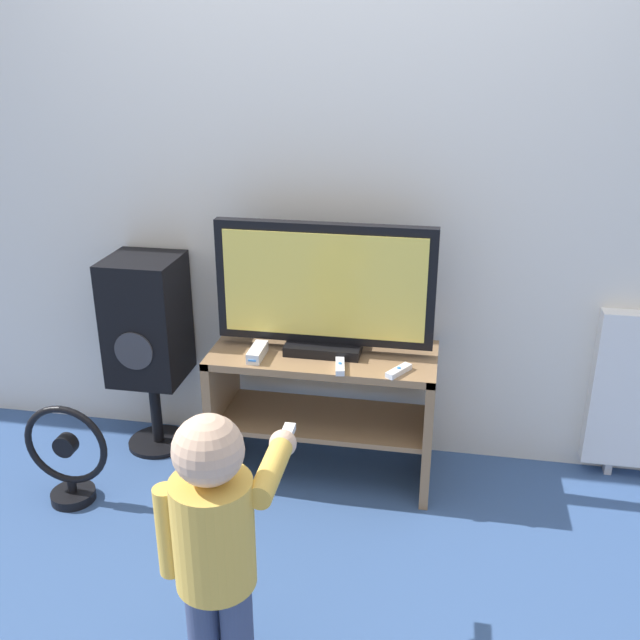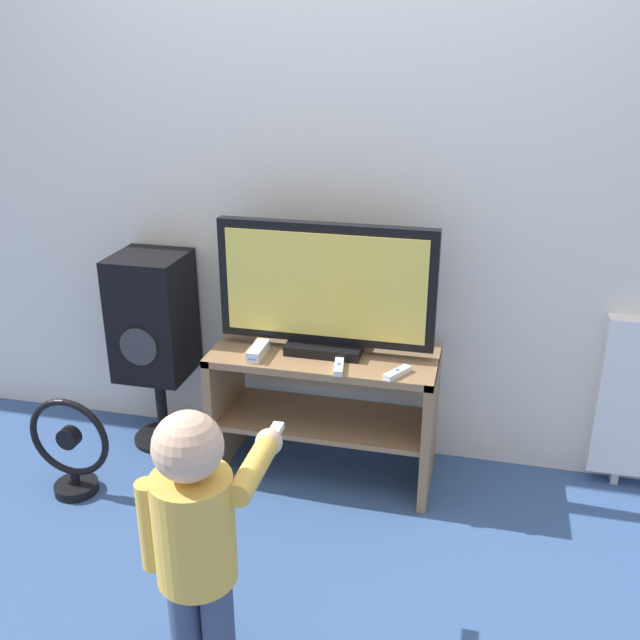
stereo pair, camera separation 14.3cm
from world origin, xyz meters
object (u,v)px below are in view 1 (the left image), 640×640
(remote_primary, at_px, (399,371))
(television, at_px, (324,290))
(game_console, at_px, (257,352))
(floor_fan, at_px, (68,458))
(speaker_tower, at_px, (147,324))
(child, at_px, (216,532))
(remote_secondary, at_px, (340,366))

(remote_primary, bearing_deg, television, 152.90)
(game_console, bearing_deg, floor_fan, -158.06)
(television, height_order, speaker_tower, television)
(speaker_tower, bearing_deg, child, -59.59)
(remote_primary, relative_size, speaker_tower, 0.14)
(television, bearing_deg, child, -95.09)
(remote_secondary, relative_size, floor_fan, 0.31)
(child, relative_size, floor_fan, 2.03)
(remote_secondary, bearing_deg, television, 119.05)
(speaker_tower, xyz_separation_m, floor_fan, (-0.18, -0.47, -0.40))
(game_console, height_order, remote_secondary, game_console)
(remote_secondary, distance_m, floor_fan, 1.15)
(game_console, distance_m, remote_primary, 0.57)
(game_console, xyz_separation_m, remote_primary, (0.57, -0.04, -0.01))
(remote_primary, relative_size, remote_secondary, 0.96)
(television, height_order, remote_primary, television)
(television, xyz_separation_m, floor_fan, (-0.97, -0.41, -0.63))
(remote_secondary, relative_size, child, 0.15)
(remote_secondary, height_order, child, child)
(floor_fan, bearing_deg, speaker_tower, 69.17)
(television, relative_size, speaker_tower, 0.97)
(television, distance_m, floor_fan, 1.23)
(game_console, bearing_deg, speaker_tower, 161.82)
(speaker_tower, bearing_deg, remote_primary, -11.33)
(game_console, relative_size, floor_fan, 0.37)
(remote_primary, bearing_deg, child, -113.50)
(television, height_order, floor_fan, television)
(game_console, height_order, child, child)
(remote_secondary, height_order, speaker_tower, speaker_tower)
(child, height_order, speaker_tower, speaker_tower)
(game_console, distance_m, child, 1.02)
(remote_primary, relative_size, child, 0.15)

